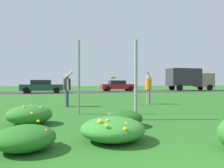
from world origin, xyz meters
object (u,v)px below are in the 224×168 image
at_px(person_catcher_orange_shirt, 148,87).
at_px(car_red_center_right, 118,86).
at_px(car_dark_green_center_left, 42,86).
at_px(sign_post_near_path, 79,77).
at_px(box_truck_tan, 189,78).
at_px(frisbee_orange, 113,78).
at_px(person_thrower_dark_shirt, 67,87).
at_px(sign_post_by_roadside, 136,80).

relative_size(person_catcher_orange_shirt, car_red_center_right, 0.39).
relative_size(person_catcher_orange_shirt, car_dark_green_center_left, 0.39).
distance_m(sign_post_near_path, box_truck_tan, 26.98).
bearing_deg(frisbee_orange, sign_post_near_path, -124.31).
xyz_separation_m(person_catcher_orange_shirt, box_truck_tan, (13.74, 17.51, 0.88)).
distance_m(sign_post_near_path, person_catcher_orange_shirt, 4.89).
bearing_deg(car_dark_green_center_left, person_catcher_orange_shirt, -64.99).
relative_size(person_thrower_dark_shirt, box_truck_tan, 0.26).
height_order(sign_post_by_roadside, car_dark_green_center_left, sign_post_by_roadside).
bearing_deg(person_catcher_orange_shirt, car_dark_green_center_left, 115.01).
bearing_deg(sign_post_by_roadside, car_dark_green_center_left, 103.04).
height_order(car_red_center_right, box_truck_tan, box_truck_tan).
xyz_separation_m(sign_post_by_roadside, person_catcher_orange_shirt, (2.30, 4.50, -0.32)).
bearing_deg(sign_post_near_path, box_truck_tan, 49.10).
xyz_separation_m(sign_post_by_roadside, person_thrower_dark_shirt, (-1.98, 4.28, -0.30)).
distance_m(person_catcher_orange_shirt, frisbee_orange, 2.02).
bearing_deg(sign_post_by_roadside, person_thrower_dark_shirt, 114.84).
relative_size(person_catcher_orange_shirt, frisbee_orange, 6.33).
distance_m(sign_post_by_roadside, car_red_center_right, 22.62).
bearing_deg(person_catcher_orange_shirt, sign_post_near_path, -143.71).
bearing_deg(car_dark_green_center_left, sign_post_near_path, -80.99).
distance_m(person_catcher_orange_shirt, car_red_center_right, 17.74).
distance_m(car_dark_green_center_left, car_red_center_right, 10.06).
xyz_separation_m(person_catcher_orange_shirt, car_dark_green_center_left, (-6.64, 14.23, -0.18)).
relative_size(sign_post_near_path, frisbee_orange, 9.67).
distance_m(sign_post_near_path, car_dark_green_center_left, 17.33).
distance_m(sign_post_near_path, sign_post_by_roadside, 2.30).
height_order(sign_post_near_path, box_truck_tan, box_truck_tan).
bearing_deg(sign_post_by_roadside, car_red_center_right, 76.77).
relative_size(person_catcher_orange_shirt, box_truck_tan, 0.26).
height_order(car_dark_green_center_left, car_red_center_right, same).
distance_m(person_catcher_orange_shirt, box_truck_tan, 22.27).
xyz_separation_m(person_thrower_dark_shirt, person_catcher_orange_shirt, (4.28, 0.22, -0.02)).
height_order(sign_post_near_path, car_dark_green_center_left, sign_post_near_path).
height_order(person_thrower_dark_shirt, car_dark_green_center_left, person_thrower_dark_shirt).
distance_m(car_dark_green_center_left, box_truck_tan, 20.66).
height_order(person_thrower_dark_shirt, frisbee_orange, person_thrower_dark_shirt).
bearing_deg(person_catcher_orange_shirt, frisbee_orange, 179.96).
bearing_deg(person_thrower_dark_shirt, box_truck_tan, 44.53).
relative_size(person_thrower_dark_shirt, person_catcher_orange_shirt, 0.97).
height_order(person_catcher_orange_shirt, box_truck_tan, box_truck_tan).
xyz_separation_m(sign_post_near_path, frisbee_orange, (1.97, 2.88, 0.05)).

